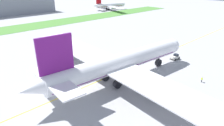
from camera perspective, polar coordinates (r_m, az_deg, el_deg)
ground_plane at (r=67.65m, az=4.30°, el=-3.72°), size 600.00×600.00×0.00m
apron_taxi_line at (r=69.97m, az=1.99°, el=-2.72°), size 280.00×0.36×0.01m
grass_median_strip at (r=149.39m, az=-25.45°, el=8.99°), size 320.00×24.00×0.10m
airliner_foreground at (r=61.42m, az=1.96°, el=-0.09°), size 59.60×95.59×18.40m
pushback_tug at (r=85.22m, az=17.71°, el=1.68°), size 5.64×2.80×2.18m
ground_crew_wingwalker_port at (r=69.19m, az=24.42°, el=-4.25°), size 0.48×0.52×1.74m
service_truck_baggage_loader at (r=97.08m, az=-18.39°, el=4.55°), size 6.32×3.68×3.11m
parked_airliner_far_centre at (r=222.48m, az=-0.80°, el=16.24°), size 37.51×59.25×14.12m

